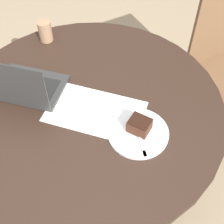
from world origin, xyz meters
name	(u,v)px	position (x,y,z in m)	size (l,w,h in m)	color
ground_plane	(95,181)	(0.00, 0.00, 0.00)	(12.00, 12.00, 0.00)	gray
dining_table	(90,123)	(0.00, 0.00, 0.58)	(1.16, 1.16, 0.71)	black
paper_document	(95,111)	(-0.04, 0.03, 0.71)	(0.41, 0.26, 0.00)	white
plate	(138,133)	(-0.24, 0.10, 0.72)	(0.24, 0.24, 0.01)	silver
cake_slice	(139,125)	(-0.24, 0.09, 0.75)	(0.10, 0.09, 0.06)	#472619
fork	(141,142)	(-0.26, 0.15, 0.73)	(0.09, 0.16, 0.00)	silver
coffee_glass	(45,31)	(0.33, -0.36, 0.77)	(0.07, 0.07, 0.11)	#997556
laptop	(25,86)	(0.27, 0.01, 0.76)	(0.30, 0.23, 0.24)	#2D2D2D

